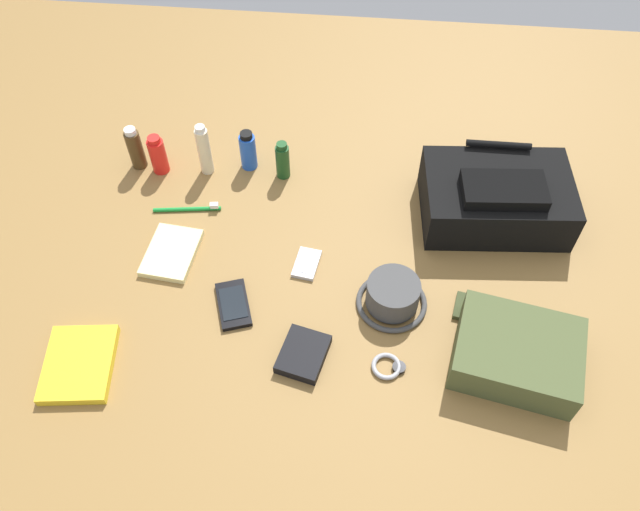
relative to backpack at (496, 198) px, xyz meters
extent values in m
cube|color=olive|center=(-0.40, -0.19, -0.07)|extent=(2.64, 2.02, 0.02)
cube|color=black|center=(0.00, 0.00, 0.00)|extent=(0.36, 0.26, 0.12)
cube|color=black|center=(0.00, -0.04, 0.07)|extent=(0.20, 0.12, 0.03)
cylinder|color=black|center=(0.00, 0.11, 0.07)|extent=(0.15, 0.02, 0.02)
cube|color=#47512D|center=(0.02, -0.40, -0.02)|extent=(0.28, 0.24, 0.08)
cube|color=#394124|center=(0.02, -0.30, -0.06)|extent=(0.24, 0.11, 0.01)
cylinder|color=#444444|center=(-0.24, -0.28, -0.02)|extent=(0.12, 0.12, 0.06)
torus|color=#444444|center=(-0.24, -0.28, -0.06)|extent=(0.16, 0.16, 0.01)
cylinder|color=#473319|center=(-0.90, 0.09, -0.01)|extent=(0.04, 0.04, 0.11)
cylinder|color=silver|center=(-0.90, 0.09, 0.05)|extent=(0.03, 0.03, 0.01)
cylinder|color=red|center=(-0.84, 0.08, -0.01)|extent=(0.04, 0.04, 0.10)
cylinder|color=red|center=(-0.84, 0.08, 0.04)|extent=(0.03, 0.03, 0.01)
cylinder|color=beige|center=(-0.72, 0.08, 0.01)|extent=(0.03, 0.03, 0.14)
cylinder|color=silver|center=(-0.72, 0.08, 0.08)|extent=(0.02, 0.02, 0.01)
cylinder|color=blue|center=(-0.61, 0.11, -0.01)|extent=(0.04, 0.04, 0.10)
cylinder|color=black|center=(-0.61, 0.11, 0.04)|extent=(0.03, 0.03, 0.01)
cylinder|color=#19471E|center=(-0.52, 0.09, -0.02)|extent=(0.03, 0.03, 0.09)
cylinder|color=#19471E|center=(-0.52, 0.09, 0.04)|extent=(0.03, 0.03, 0.01)
cube|color=yellow|center=(-0.87, -0.50, -0.05)|extent=(0.16, 0.19, 0.02)
cube|color=white|center=(-0.87, -0.50, -0.05)|extent=(0.15, 0.18, 0.02)
cube|color=black|center=(-0.58, -0.32, -0.06)|extent=(0.10, 0.14, 0.01)
cube|color=black|center=(-0.58, -0.32, -0.05)|extent=(0.08, 0.10, 0.00)
cube|color=#B7B7BC|center=(-0.43, -0.19, -0.06)|extent=(0.06, 0.09, 0.01)
cylinder|color=silver|center=(-0.43, -0.21, -0.05)|extent=(0.03, 0.03, 0.00)
torus|color=#99999E|center=(-0.24, -0.44, -0.06)|extent=(0.06, 0.06, 0.01)
cylinder|color=black|center=(-0.22, -0.44, -0.06)|extent=(0.03, 0.03, 0.01)
cylinder|color=#198C33|center=(-0.74, -0.06, -0.06)|extent=(0.17, 0.03, 0.01)
cube|color=white|center=(-0.68, -0.05, -0.05)|extent=(0.02, 0.01, 0.01)
cube|color=black|center=(-0.41, -0.43, -0.05)|extent=(0.11, 0.13, 0.02)
cube|color=beige|center=(-0.75, -0.19, -0.05)|extent=(0.13, 0.16, 0.02)
camera|label=1|loc=(-0.32, -1.07, 1.14)|focal=36.20mm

